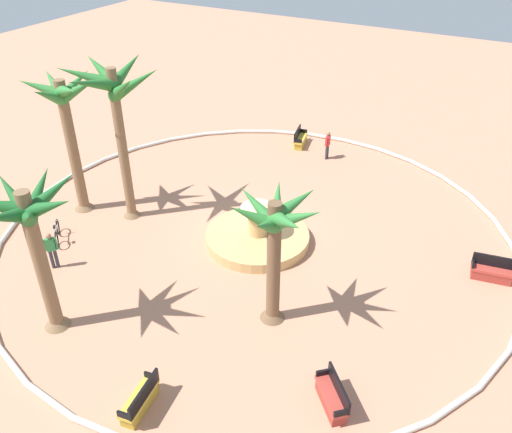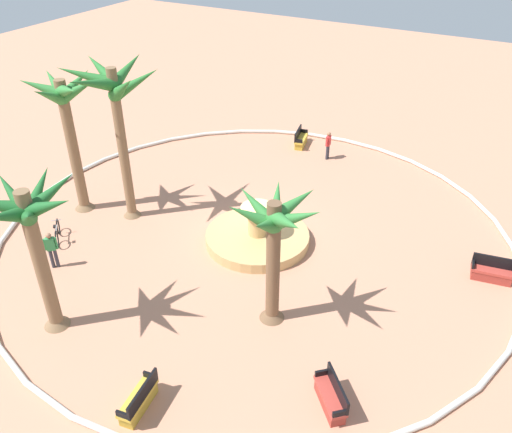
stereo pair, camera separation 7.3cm
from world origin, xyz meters
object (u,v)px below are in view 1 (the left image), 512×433
Objects in this scene: palm_tree_near_fountain at (114,103)px; person_cyclist_photo at (328,144)px; bench_southeast at (140,401)px; palm_tree_mid_plaza at (32,227)px; bench_west at (332,398)px; palm_tree_by_curb at (275,233)px; bench_east at (492,272)px; palm_tree_far_side at (66,117)px; person_cyclist_helmet at (52,249)px; fountain at (257,237)px; bench_north at (300,140)px; bicycle_red_frame at (57,233)px.

person_cyclist_photo is (-9.99, 5.74, -4.63)m from palm_tree_near_fountain.
bench_southeast is at bearing 41.53° from palm_tree_near_fountain.
palm_tree_mid_plaza is 3.55× the size of person_cyclist_photo.
palm_tree_mid_plaza is at bearing -81.26° from bench_west.
palm_tree_by_curb is 3.07× the size of bench_east.
bench_southeast is (1.34, 4.82, -3.85)m from palm_tree_mid_plaza.
bench_west is at bearing 52.37° from palm_tree_by_curb.
person_cyclist_helmet is at bearing 29.54° from palm_tree_far_side.
palm_tree_mid_plaza is (7.87, -3.74, 3.91)m from fountain.
palm_tree_mid_plaza is 0.87× the size of palm_tree_far_side.
bicycle_red_frame is at bearing -20.36° from bench_north.
person_cyclist_photo is (-14.52, 5.86, -0.03)m from person_cyclist_helmet.
palm_tree_mid_plaza reaches higher than person_cyclist_helmet.
bench_west is at bearing 71.68° from palm_tree_far_side.
palm_tree_far_side is 15.96m from bench_west.
fountain is 9.76m from palm_tree_far_side.
bench_north is 1.04× the size of person_cyclist_photo.
person_cyclist_helmet reaches higher than bench_southeast.
person_cyclist_photo is (-9.02, -0.48, 0.62)m from fountain.
palm_tree_mid_plaza is at bearing 47.68° from person_cyclist_helmet.
palm_tree_near_fountain reaches higher than palm_tree_far_side.
person_cyclist_helmet is (1.65, -9.09, -2.76)m from palm_tree_by_curb.
person_cyclist_photo is at bearing 150.09° from palm_tree_near_fountain.
palm_tree_near_fountain reaches higher than person_cyclist_helmet.
person_cyclist_helmet is at bearing -21.96° from person_cyclist_photo.
bench_north is at bearing 159.64° from bicycle_red_frame.
palm_tree_far_side reaches higher than palm_tree_mid_plaza.
person_cyclist_helmet is at bearing -132.32° from palm_tree_mid_plaza.
palm_tree_far_side is at bearing -150.46° from person_cyclist_helmet.
bench_southeast is (11.42, -8.19, 0.00)m from bench_east.
fountain is 2.71× the size of person_cyclist_helmet.
palm_tree_near_fountain is at bearing -160.22° from palm_tree_mid_plaza.
person_cyclist_photo is at bearing -124.96° from bench_east.
person_cyclist_helmet is (-3.71, -7.42, 0.58)m from bench_southeast.
person_cyclist_helmet is at bearing -49.01° from fountain.
bench_north is (-7.67, -11.80, 0.00)m from bench_east.
person_cyclist_photo reaches higher than bench_west.
palm_tree_near_fountain is at bearing -18.82° from bench_north.
bench_east is at bearing 144.36° from bench_southeast.
bench_west is 5.69m from bench_southeast.
palm_tree_near_fountain is at bearing -107.86° from palm_tree_by_curb.
bench_east is 1.00× the size of bench_southeast.
person_cyclist_photo is (-16.89, 3.26, -3.29)m from palm_tree_mid_plaza.
palm_tree_far_side is (-6.33, -4.84, 0.46)m from palm_tree_mid_plaza.
bicycle_red_frame is at bearing -62.21° from fountain.
bench_east is 1.09× the size of bench_west.
palm_tree_far_side is 5.11× the size of bicycle_red_frame.
palm_tree_far_side is at bearing -142.58° from palm_tree_mid_plaza.
palm_tree_far_side reaches higher than person_cyclist_helmet.
person_cyclist_photo reaches higher than bicycle_red_frame.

